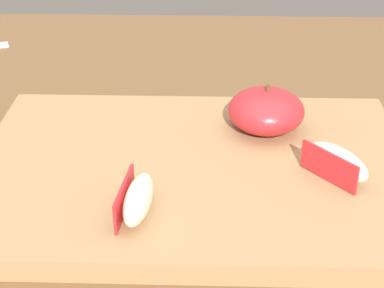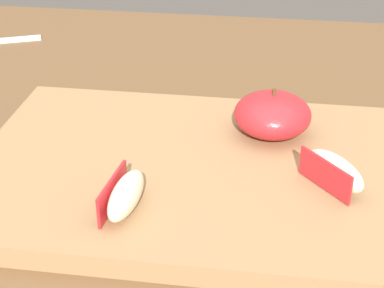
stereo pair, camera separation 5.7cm
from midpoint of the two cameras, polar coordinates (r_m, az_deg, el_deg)
dining_table at (r=0.69m, az=4.13°, el=-7.94°), size 1.43×0.88×0.77m
cutting_board at (r=0.58m, az=2.79°, el=-2.63°), size 0.41×0.29×0.02m
apple_half_skin_up at (r=0.63m, az=10.00°, el=2.62°), size 0.08×0.08×0.05m
apple_wedge_near_knife at (r=0.56m, az=15.79°, el=-2.50°), size 0.06×0.06×0.03m
apple_wedge_front at (r=0.51m, az=-3.03°, el=-4.80°), size 0.03×0.07×0.03m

